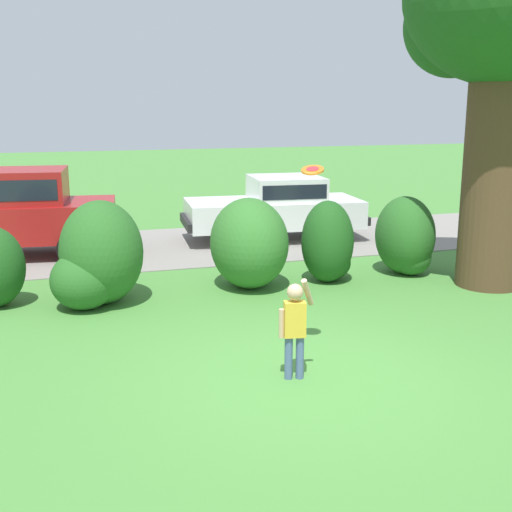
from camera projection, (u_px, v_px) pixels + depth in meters
ground_plane at (311, 377)px, 8.26m from camera, size 80.00×80.00×0.00m
driveway_strip at (188, 246)px, 15.70m from camera, size 28.00×4.40×0.02m
oak_tree_large at (508, 19)px, 11.41m from camera, size 3.72×3.62×6.66m
shrub_centre_left at (97, 258)px, 11.06m from camera, size 1.56×1.62×1.75m
shrub_centre at (249, 243)px, 12.05m from camera, size 1.41×1.68×1.65m
shrub_centre_right at (328, 245)px, 12.49m from camera, size 1.02×1.03×1.55m
shrub_far_end at (406, 239)px, 13.06m from camera, size 1.12×1.32×1.54m
parked_sedan at (277, 206)px, 16.23m from camera, size 4.52×2.34×1.56m
parked_suv at (8, 209)px, 14.35m from camera, size 4.86×2.46×1.92m
child_thrower at (295, 323)px, 8.06m from camera, size 0.47×0.23×1.29m
frisbee at (313, 170)px, 8.16m from camera, size 0.29×0.28×0.14m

